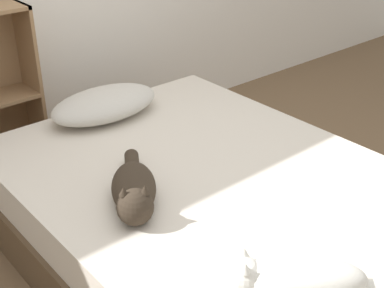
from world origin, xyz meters
name	(u,v)px	position (x,y,z in m)	size (l,w,h in m)	color
ground_plane	(213,256)	(0.00, 0.00, 0.00)	(8.00, 8.00, 0.00)	brown
bed	(214,219)	(0.00, 0.00, 0.22)	(1.52, 2.09, 0.45)	brown
pillow	(105,104)	(-0.03, 0.84, 0.52)	(0.61, 0.35, 0.15)	beige
cat_light	(295,278)	(-0.29, -0.69, 0.51)	(0.51, 0.48, 0.15)	white
cat_dark	(134,191)	(-0.39, 0.06, 0.51)	(0.37, 0.49, 0.16)	#33281E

